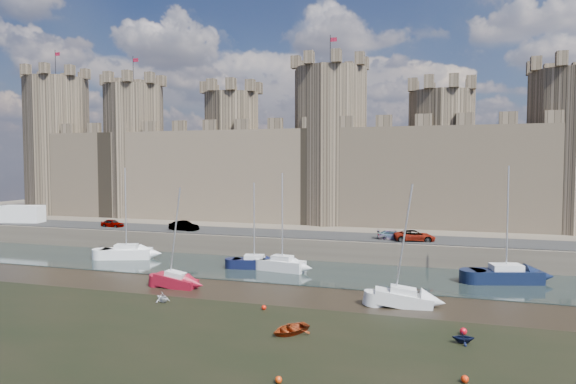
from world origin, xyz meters
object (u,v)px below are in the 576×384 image
Objects in this scene: sailboat_0 at (127,252)px; sailboat_1 at (254,262)px; car_1 at (184,226)px; car_2 at (394,235)px; sailboat_2 at (282,264)px; car_3 at (414,236)px; sailboat_4 at (176,280)px; car_0 at (112,223)px; sailboat_3 at (506,275)px; sailboat_5 at (403,298)px; van at (23,214)px.

sailboat_0 is 1.16× the size of sailboat_1.
car_1 is 9.05m from sailboat_0.
sailboat_1 is at bearing -22.12° from sailboat_0.
car_2 is 31.85m from sailboat_0.
sailboat_2 reaches higher than sailboat_1.
car_1 is 27.37m from car_2.
sailboat_1 reaches higher than car_3.
sailboat_4 is (-3.94, -9.94, -0.05)m from sailboat_1.
sailboat_2 is at bearing -103.17° from car_0.
car_0 is 50.90m from sailboat_3.
sailboat_5 is at bearing -113.45° from car_1.
sailboat_4 reaches higher than car_2.
sailboat_3 reaches higher than sailboat_0.
sailboat_1 reaches higher than car_2.
car_1 is 21.13m from sailboat_4.
car_3 is 0.42× the size of sailboat_3.
car_1 reaches higher than car_0.
car_2 is at bearing -80.57° from car_1.
van is 0.61× the size of sailboat_5.
car_2 is 16.89m from sailboat_1.
sailboat_1 is (40.98, -9.59, -3.06)m from van.
car_2 is 54.95m from van.
sailboat_0 reaches higher than sailboat_2.
car_3 is 0.50× the size of sailboat_4.
car_2 is 0.39× the size of sailboat_5.
car_3 is (29.81, -0.28, -0.02)m from car_1.
sailboat_4 is (9.47, -18.73, -2.47)m from car_1.
car_1 is at bearing 76.76° from car_3.
car_3 is at bearing -81.99° from car_1.
car_1 reaches higher than car_3.
car_1 is at bearing 118.73° from sailboat_4.
sailboat_3 is at bearing -19.66° from van.
van is at bearing 155.86° from sailboat_1.
car_1 is 0.37× the size of sailboat_0.
car_3 is 0.50× the size of sailboat_1.
car_2 is at bearing 128.05° from sailboat_3.
sailboat_4 is at bearing -118.63° from sailboat_2.
car_2 is 26.33m from sailboat_4.
sailboat_5 is at bearing -41.92° from sailboat_1.
sailboat_2 is 12.02m from sailboat_4.
van is 0.55× the size of sailboat_0.
van is 0.64× the size of sailboat_4.
sailboat_5 reaches higher than car_0.
van reaches higher than car_1.
car_3 is (41.16, -0.58, 0.08)m from car_0.
sailboat_1 is 25.46m from sailboat_3.
car_0 is 11.36m from car_1.
car_3 is 0.78× the size of van.
car_2 is 2.54m from car_3.
sailboat_4 reaches higher than car_1.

